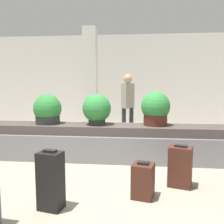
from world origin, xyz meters
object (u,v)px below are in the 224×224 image
at_px(suitcase_3, 143,180).
at_px(suitcase_4, 51,181).
at_px(traveler_0, 128,100).
at_px(potted_plant_1, 48,110).
at_px(pillar, 90,79).
at_px(potted_plant_0, 156,109).
at_px(potted_plant_2, 97,109).
at_px(suitcase_2, 180,166).

xyz_separation_m(suitcase_3, suitcase_4, (-1.08, -0.41, 0.12)).
distance_m(suitcase_4, traveler_0, 3.98).
bearing_deg(potted_plant_1, pillar, 85.24).
xyz_separation_m(suitcase_4, potted_plant_0, (1.33, 2.08, 0.63)).
bearing_deg(suitcase_4, potted_plant_2, 96.02).
xyz_separation_m(pillar, potted_plant_1, (-0.26, -3.13, -0.67)).
relative_size(suitcase_4, potted_plant_2, 1.20).
distance_m(pillar, traveler_0, 1.92).
xyz_separation_m(potted_plant_0, potted_plant_2, (-1.12, -0.05, -0.02)).
bearing_deg(potted_plant_2, suitcase_3, -61.72).
distance_m(suitcase_3, traveler_0, 3.54).
distance_m(pillar, potted_plant_0, 3.66).
relative_size(suitcase_2, suitcase_3, 1.28).
height_order(suitcase_3, potted_plant_2, potted_plant_2).
bearing_deg(suitcase_3, potted_plant_0, 94.84).
relative_size(suitcase_2, potted_plant_0, 0.95).
height_order(suitcase_3, traveler_0, traveler_0).
bearing_deg(suitcase_3, suitcase_4, -145.52).
height_order(suitcase_3, potted_plant_1, potted_plant_1).
bearing_deg(potted_plant_1, traveler_0, 50.01).
bearing_deg(suitcase_2, suitcase_4, -136.54).
bearing_deg(suitcase_3, pillar, 122.05).
height_order(pillar, potted_plant_0, pillar).
height_order(pillar, traveler_0, pillar).
bearing_deg(traveler_0, potted_plant_2, 24.95).
height_order(suitcase_3, potted_plant_0, potted_plant_0).
relative_size(potted_plant_0, potted_plant_1, 1.10).
distance_m(suitcase_3, potted_plant_2, 1.98).
relative_size(suitcase_3, suitcase_4, 0.66).
xyz_separation_m(suitcase_3, potted_plant_2, (-0.87, 1.62, 0.74)).
bearing_deg(suitcase_3, potted_plant_2, 131.74).
bearing_deg(suitcase_2, potted_plant_2, 155.54).
height_order(pillar, potted_plant_1, pillar).
xyz_separation_m(suitcase_2, traveler_0, (-0.88, 3.03, 0.72)).
bearing_deg(traveler_0, suitcase_2, 57.09).
height_order(pillar, suitcase_3, pillar).
distance_m(pillar, potted_plant_1, 3.21).
bearing_deg(suitcase_2, potted_plant_0, 118.82).
relative_size(suitcase_3, potted_plant_2, 0.80).
xyz_separation_m(pillar, potted_plant_2, (0.73, -3.15, -0.64)).
relative_size(pillar, potted_plant_2, 5.39).
bearing_deg(suitcase_4, suitcase_3, 32.81).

